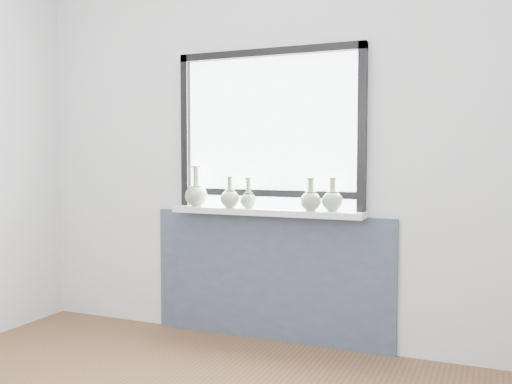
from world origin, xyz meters
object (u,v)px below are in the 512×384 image
at_px(vase_c, 249,199).
at_px(vase_b, 230,198).
at_px(vase_a, 196,194).
at_px(vase_e, 333,200).
at_px(vase_d, 311,200).
at_px(windowsill, 266,212).

bearing_deg(vase_c, vase_b, -172.74).
xyz_separation_m(vase_a, vase_b, (0.26, -0.01, -0.02)).
relative_size(vase_b, vase_e, 1.00).
bearing_deg(vase_c, vase_a, -178.96).
xyz_separation_m(vase_c, vase_e, (0.57, 0.02, 0.01)).
relative_size(vase_d, vase_e, 0.99).
relative_size(windowsill, vase_d, 6.24).
distance_m(vase_a, vase_c, 0.39).
relative_size(windowsill, vase_a, 4.71).
xyz_separation_m(windowsill, vase_d, (0.32, -0.03, 0.09)).
bearing_deg(vase_e, vase_d, -164.57).
bearing_deg(windowsill, vase_e, 1.01).
bearing_deg(windowsill, vase_d, -5.15).
relative_size(vase_b, vase_d, 1.01).
bearing_deg(vase_d, vase_b, 179.59).
bearing_deg(vase_b, vase_a, 177.92).
height_order(windowsill, vase_b, vase_b).
distance_m(vase_a, vase_b, 0.26).
bearing_deg(vase_d, vase_a, 179.07).
distance_m(vase_d, vase_e, 0.14).
relative_size(windowsill, vase_b, 6.20).
bearing_deg(windowsill, vase_c, -176.07).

